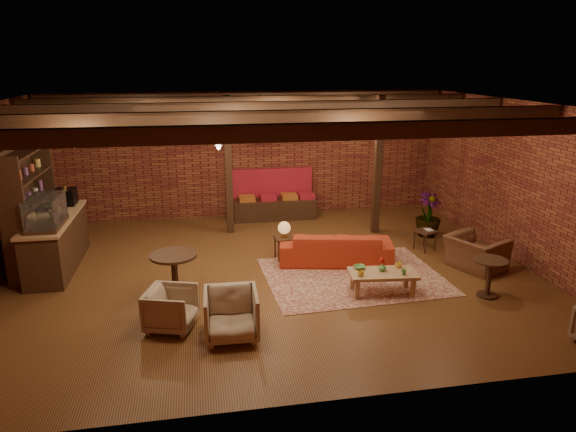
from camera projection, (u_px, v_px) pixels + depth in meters
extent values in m
plane|color=#422210|center=(271.00, 272.00, 9.95)|extent=(10.00, 10.00, 0.00)
cube|color=black|center=(269.00, 104.00, 9.01)|extent=(10.00, 8.00, 0.02)
cube|color=maroon|center=(248.00, 155.00, 13.25)|extent=(10.00, 0.02, 3.20)
cube|color=maroon|center=(322.00, 280.00, 5.71)|extent=(10.00, 0.02, 3.20)
cube|color=maroon|center=(516.00, 182.00, 10.32)|extent=(0.02, 8.00, 3.20)
cylinder|color=black|center=(259.00, 115.00, 10.62)|extent=(9.60, 0.12, 0.12)
cube|color=black|center=(228.00, 166.00, 11.83)|extent=(0.16, 0.16, 3.20)
cube|color=black|center=(378.00, 166.00, 11.84)|extent=(0.16, 0.16, 3.20)
imported|color=#337F33|center=(60.00, 205.00, 10.05)|extent=(0.35, 0.39, 0.30)
cube|color=#FF3D19|center=(276.00, 130.00, 12.28)|extent=(0.86, 0.06, 0.30)
cube|color=maroon|center=(353.00, 276.00, 9.76)|extent=(3.40, 2.67, 0.01)
imported|color=#A42C16|center=(336.00, 247.00, 10.36)|extent=(2.37, 1.31, 0.66)
cube|color=#9B7048|center=(383.00, 274.00, 8.95)|extent=(1.23, 0.70, 0.06)
cube|color=#9B7048|center=(357.00, 290.00, 8.78)|extent=(0.08, 0.08, 0.35)
cube|color=#9B7048|center=(413.00, 288.00, 8.85)|extent=(0.08, 0.08, 0.35)
cube|color=#9B7048|center=(353.00, 280.00, 9.18)|extent=(0.08, 0.08, 0.35)
cube|color=#9B7048|center=(406.00, 279.00, 9.24)|extent=(0.08, 0.08, 0.35)
imported|color=gold|center=(361.00, 273.00, 8.77)|extent=(0.13, 0.13, 0.09)
imported|color=#4A883D|center=(404.00, 272.00, 8.82)|extent=(0.10, 0.10, 0.09)
imported|color=gold|center=(399.00, 265.00, 9.13)|extent=(0.13, 0.13, 0.09)
imported|color=#4A883D|center=(360.00, 267.00, 9.09)|extent=(0.22, 0.22, 0.05)
imported|color=#4A883D|center=(382.00, 268.00, 8.97)|extent=(0.12, 0.12, 0.11)
sphere|color=red|center=(383.00, 260.00, 8.93)|extent=(0.10, 0.10, 0.10)
cube|color=black|center=(284.00, 238.00, 10.49)|extent=(0.43, 0.43, 0.04)
cylinder|color=black|center=(284.00, 249.00, 10.56)|extent=(0.03, 0.03, 0.44)
cylinder|color=olive|center=(284.00, 237.00, 10.48)|extent=(0.13, 0.13, 0.02)
cylinder|color=olive|center=(284.00, 234.00, 10.46)|extent=(0.04, 0.04, 0.18)
sphere|color=orange|center=(284.00, 228.00, 10.42)|extent=(0.26, 0.26, 0.26)
cylinder|color=black|center=(173.00, 255.00, 8.61)|extent=(0.79, 0.79, 0.04)
cylinder|color=black|center=(175.00, 277.00, 8.73)|extent=(0.11, 0.11, 0.77)
cylinder|color=black|center=(176.00, 298.00, 8.84)|extent=(0.48, 0.48, 0.04)
imported|color=#C0AD95|center=(171.00, 307.00, 7.79)|extent=(0.82, 0.85, 0.71)
imported|color=#C0AD95|center=(231.00, 312.00, 7.52)|extent=(0.80, 0.75, 0.80)
imported|color=brown|center=(477.00, 247.00, 10.01)|extent=(1.02, 1.19, 0.88)
cube|color=black|center=(426.00, 231.00, 11.02)|extent=(0.52, 0.52, 0.04)
cylinder|color=black|center=(425.00, 241.00, 11.08)|extent=(0.04, 0.04, 0.40)
imported|color=black|center=(426.00, 230.00, 11.01)|extent=(0.21, 0.24, 0.02)
cylinder|color=black|center=(491.00, 261.00, 8.76)|extent=(0.58, 0.58, 0.04)
cylinder|color=black|center=(489.00, 278.00, 8.86)|extent=(0.09, 0.09, 0.64)
cylinder|color=black|center=(487.00, 295.00, 8.95)|extent=(0.35, 0.35, 0.04)
imported|color=#4C7F4C|center=(432.00, 171.00, 11.58)|extent=(2.22, 2.22, 3.10)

